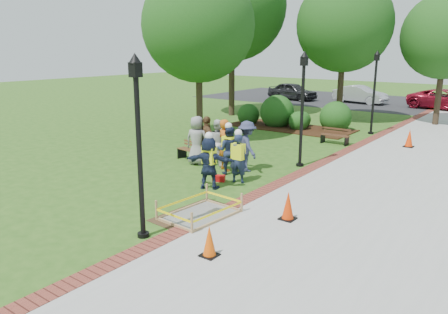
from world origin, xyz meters
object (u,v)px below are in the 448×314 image
Objects in this scene: lamp_near at (139,134)px; hivis_worker_b at (238,156)px; bench_near at (192,155)px; hivis_worker_c at (228,149)px; cone_front at (209,242)px; hivis_worker_a at (209,161)px; wet_concrete_pad at (200,208)px.

lamp_near is 5.18m from hivis_worker_b.
bench_near is 0.76× the size of hivis_worker_c.
hivis_worker_b is at bearing -22.47° from bench_near.
bench_near is 0.78× the size of hivis_worker_b.
bench_near is 1.98× the size of cone_front.
hivis_worker_a is 1.79m from hivis_worker_c.
cone_front is at bearing -61.46° from hivis_worker_b.
bench_near is 0.33× the size of lamp_near.
hivis_worker_b reaches higher than cone_front.
bench_near is at bearing 133.07° from wet_concrete_pad.
hivis_worker_c is at bearing 122.64° from cone_front.
lamp_near reaches higher than hivis_worker_b.
wet_concrete_pad is at bearing 134.79° from cone_front.
lamp_near is at bearing -74.57° from hivis_worker_a.
hivis_worker_c reaches higher than cone_front.
hivis_worker_a is at bearing -73.63° from hivis_worker_c.
cone_front is 0.39× the size of hivis_worker_c.
wet_concrete_pad is 0.57× the size of lamp_near.
lamp_near reaches higher than wet_concrete_pad.
hivis_worker_b is (-0.93, 3.08, 0.66)m from wet_concrete_pad.
cone_front is (1.65, -1.66, 0.11)m from wet_concrete_pad.
hivis_worker_b is at bearing 106.79° from wet_concrete_pad.
wet_concrete_pad is 1.32× the size of hivis_worker_a.
lamp_near is 2.31× the size of hivis_worker_c.
cone_front is at bearing -57.36° from hivis_worker_c.
cone_front is at bearing 4.33° from lamp_near.
lamp_near reaches higher than hivis_worker_a.
hivis_worker_b is (0.38, 1.06, -0.01)m from hivis_worker_a.
bench_near is at bearing 121.90° from lamp_near.
hivis_worker_c reaches higher than hivis_worker_b.
hivis_worker_a reaches higher than cone_front.
hivis_worker_b is 0.98× the size of hivis_worker_c.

